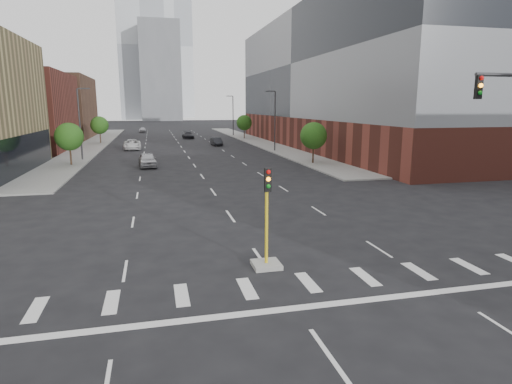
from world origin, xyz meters
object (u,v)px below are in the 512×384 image
object	(u,v)px
car_near_left	(147,160)
car_distant	(143,130)
median_traffic_signal	(267,246)
car_far_left	(132,145)
car_deep_right	(188,135)
car_mid_right	(216,141)

from	to	relation	value
car_near_left	car_distant	size ratio (longest dim) A/B	1.15
median_traffic_signal	car_far_left	distance (m)	54.64
car_near_left	car_deep_right	xyz separation A→B (m)	(7.98, 41.97, -0.10)
car_mid_right	car_far_left	size ratio (longest dim) A/B	0.76
median_traffic_signal	car_distant	xyz separation A→B (m)	(-7.19, 98.42, -0.26)
car_near_left	car_far_left	distance (m)	21.05
median_traffic_signal	car_far_left	bearing A→B (deg)	98.30
car_near_left	car_mid_right	distance (m)	27.21
median_traffic_signal	car_near_left	bearing A→B (deg)	99.15
median_traffic_signal	car_near_left	world-z (taller)	median_traffic_signal
car_far_left	car_deep_right	distance (m)	23.56
median_traffic_signal	car_deep_right	world-z (taller)	median_traffic_signal
car_near_left	car_far_left	xyz separation A→B (m)	(-2.55, 20.89, -0.02)
car_far_left	car_mid_right	bearing A→B (deg)	12.96
car_far_left	car_distant	world-z (taller)	car_far_left
car_far_left	car_deep_right	xyz separation A→B (m)	(10.52, 21.08, -0.08)
car_mid_right	car_deep_right	world-z (taller)	car_deep_right
car_mid_right	car_distant	bearing A→B (deg)	105.20
car_mid_right	car_near_left	bearing A→B (deg)	-118.17
car_near_left	car_distant	distance (m)	65.27
car_near_left	car_mid_right	xyz separation A→B (m)	(11.55, 24.63, -0.10)
car_mid_right	car_far_left	bearing A→B (deg)	-168.18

